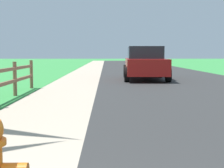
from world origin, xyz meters
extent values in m
plane|color=#368E41|center=(0.00, 25.00, 0.00)|extent=(120.00, 120.00, 0.00)
cube|color=#2E2E2E|center=(3.50, 27.00, 0.00)|extent=(7.00, 66.00, 0.01)
cube|color=#B7A68F|center=(-3.00, 27.00, 0.00)|extent=(6.00, 66.00, 0.01)
cube|color=#368E41|center=(-4.50, 27.00, 0.01)|extent=(5.00, 66.00, 0.00)
cylinder|color=brown|center=(-2.33, 9.18, 0.50)|extent=(0.11, 0.11, 1.00)
cylinder|color=brown|center=(-2.33, 11.36, 0.50)|extent=(0.11, 0.11, 1.00)
cube|color=maroon|center=(2.17, 15.49, 0.64)|extent=(1.98, 4.80, 0.72)
cube|color=#1E232B|center=(2.18, 15.74, 1.28)|extent=(1.67, 2.49, 0.57)
cylinder|color=black|center=(1.34, 16.99, 0.33)|extent=(0.25, 0.67, 0.66)
cylinder|color=black|center=(3.13, 16.92, 0.33)|extent=(0.25, 0.67, 0.66)
cylinder|color=black|center=(1.22, 14.06, 0.33)|extent=(0.25, 0.67, 0.66)
cylinder|color=black|center=(3.01, 13.99, 0.33)|extent=(0.25, 0.67, 0.66)
camera|label=1|loc=(0.31, -0.69, 1.22)|focal=54.64mm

